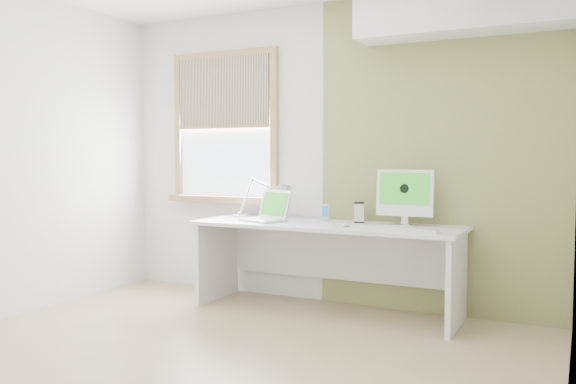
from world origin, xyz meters
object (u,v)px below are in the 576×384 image
Objects in this scene: desk at (329,246)px; external_drive at (359,212)px; desk_lamp at (275,197)px; laptop at (268,213)px; imac at (405,194)px.

external_drive is (0.21, 0.15, 0.28)m from desk.
laptop is (0.03, -0.18, -0.12)m from desk_lamp.
imac is (0.40, -0.06, 0.16)m from external_drive.
desk is at bearing -144.05° from external_drive.
imac reaches higher than external_drive.
external_drive is at bearing 4.00° from desk_lamp.
desk_lamp reaches higher than desk.
imac is (1.16, -0.00, 0.06)m from desk_lamp.
external_drive reaches higher than desk.
laptop is at bearing -81.52° from desk_lamp.
desk is 0.68m from desk_lamp.
imac is (0.61, 0.10, 0.44)m from desk.
desk is 0.59m from laptop.
desk_lamp reaches higher than laptop.
desk is at bearing -171.06° from imac.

